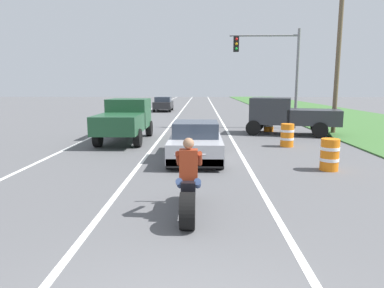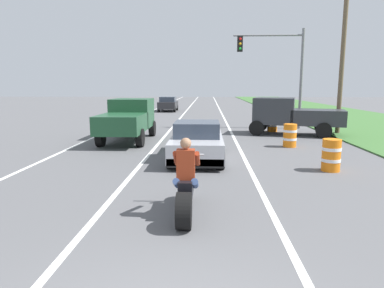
{
  "view_description": "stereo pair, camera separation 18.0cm",
  "coord_description": "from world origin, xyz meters",
  "px_view_note": "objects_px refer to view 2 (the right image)",
  "views": [
    {
      "loc": [
        0.26,
        -2.73,
        2.63
      ],
      "look_at": [
        0.01,
        6.87,
        1.0
      ],
      "focal_mm": 32.33,
      "sensor_mm": 36.0,
      "label": 1
    },
    {
      "loc": [
        0.44,
        -2.73,
        2.63
      ],
      "look_at": [
        0.01,
        6.87,
        1.0
      ],
      "focal_mm": 32.33,
      "sensor_mm": 36.0,
      "label": 2
    }
  ],
  "objects_px": {
    "motorcycle_with_rider": "(186,188)",
    "pickup_truck_right_shoulder_dark_grey": "(292,114)",
    "pickup_truck_left_lane_dark_green": "(128,118)",
    "construction_barrel_nearest": "(331,155)",
    "traffic_light_mast_near": "(281,63)",
    "construction_barrel_far": "(272,123)",
    "distant_car_far_ahead": "(168,104)",
    "sports_car_silver": "(197,142)",
    "construction_barrel_mid": "(290,135)"
  },
  "relations": [
    {
      "from": "construction_barrel_nearest",
      "to": "pickup_truck_right_shoulder_dark_grey",
      "type": "bearing_deg",
      "value": 85.22
    },
    {
      "from": "sports_car_silver",
      "to": "motorcycle_with_rider",
      "type": "bearing_deg",
      "value": -90.55
    },
    {
      "from": "pickup_truck_right_shoulder_dark_grey",
      "to": "traffic_light_mast_near",
      "type": "relative_size",
      "value": 0.86
    },
    {
      "from": "pickup_truck_right_shoulder_dark_grey",
      "to": "construction_barrel_mid",
      "type": "xyz_separation_m",
      "value": [
        -0.95,
        -3.85,
        -0.6
      ]
    },
    {
      "from": "traffic_light_mast_near",
      "to": "distant_car_far_ahead",
      "type": "relative_size",
      "value": 1.5
    },
    {
      "from": "pickup_truck_right_shoulder_dark_grey",
      "to": "distant_car_far_ahead",
      "type": "distance_m",
      "value": 19.12
    },
    {
      "from": "sports_car_silver",
      "to": "construction_barrel_mid",
      "type": "xyz_separation_m",
      "value": [
        3.94,
        2.66,
        -0.13
      ]
    },
    {
      "from": "sports_car_silver",
      "to": "construction_barrel_mid",
      "type": "height_order",
      "value": "sports_car_silver"
    },
    {
      "from": "pickup_truck_left_lane_dark_green",
      "to": "distant_car_far_ahead",
      "type": "bearing_deg",
      "value": 90.92
    },
    {
      "from": "construction_barrel_far",
      "to": "distant_car_far_ahead",
      "type": "height_order",
      "value": "distant_car_far_ahead"
    },
    {
      "from": "pickup_truck_left_lane_dark_green",
      "to": "distant_car_far_ahead",
      "type": "distance_m",
      "value": 19.6
    },
    {
      "from": "pickup_truck_left_lane_dark_green",
      "to": "construction_barrel_nearest",
      "type": "relative_size",
      "value": 4.8
    },
    {
      "from": "motorcycle_with_rider",
      "to": "distant_car_far_ahead",
      "type": "distance_m",
      "value": 29.44
    },
    {
      "from": "sports_car_silver",
      "to": "pickup_truck_left_lane_dark_green",
      "type": "height_order",
      "value": "pickup_truck_left_lane_dark_green"
    },
    {
      "from": "construction_barrel_nearest",
      "to": "traffic_light_mast_near",
      "type": "bearing_deg",
      "value": 87.09
    },
    {
      "from": "pickup_truck_left_lane_dark_green",
      "to": "pickup_truck_right_shoulder_dark_grey",
      "type": "relative_size",
      "value": 0.93
    },
    {
      "from": "pickup_truck_left_lane_dark_green",
      "to": "construction_barrel_nearest",
      "type": "xyz_separation_m",
      "value": [
        7.62,
        -5.59,
        -0.6
      ]
    },
    {
      "from": "pickup_truck_right_shoulder_dark_grey",
      "to": "construction_barrel_nearest",
      "type": "bearing_deg",
      "value": -94.78
    },
    {
      "from": "construction_barrel_far",
      "to": "distant_car_far_ahead",
      "type": "distance_m",
      "value": 17.65
    },
    {
      "from": "sports_car_silver",
      "to": "construction_barrel_far",
      "type": "distance_m",
      "value": 8.8
    },
    {
      "from": "sports_car_silver",
      "to": "construction_barrel_far",
      "type": "xyz_separation_m",
      "value": [
        4.12,
        7.77,
        -0.13
      ]
    },
    {
      "from": "pickup_truck_left_lane_dark_green",
      "to": "distant_car_far_ahead",
      "type": "height_order",
      "value": "pickup_truck_left_lane_dark_green"
    },
    {
      "from": "pickup_truck_left_lane_dark_green",
      "to": "motorcycle_with_rider",
      "type": "bearing_deg",
      "value": -70.75
    },
    {
      "from": "traffic_light_mast_near",
      "to": "construction_barrel_mid",
      "type": "bearing_deg",
      "value": -97.1
    },
    {
      "from": "pickup_truck_left_lane_dark_green",
      "to": "construction_barrel_nearest",
      "type": "distance_m",
      "value": 9.47
    },
    {
      "from": "construction_barrel_far",
      "to": "distant_car_far_ahead",
      "type": "relative_size",
      "value": 0.25
    },
    {
      "from": "motorcycle_with_rider",
      "to": "traffic_light_mast_near",
      "type": "xyz_separation_m",
      "value": [
        4.82,
        14.96,
        3.38
      ]
    },
    {
      "from": "pickup_truck_left_lane_dark_green",
      "to": "traffic_light_mast_near",
      "type": "distance_m",
      "value": 10.18
    },
    {
      "from": "construction_barrel_nearest",
      "to": "construction_barrel_far",
      "type": "relative_size",
      "value": 1.0
    },
    {
      "from": "sports_car_silver",
      "to": "pickup_truck_left_lane_dark_green",
      "type": "relative_size",
      "value": 0.9
    },
    {
      "from": "traffic_light_mast_near",
      "to": "pickup_truck_left_lane_dark_green",
      "type": "bearing_deg",
      "value": -146.82
    },
    {
      "from": "sports_car_silver",
      "to": "construction_barrel_nearest",
      "type": "distance_m",
      "value": 4.51
    },
    {
      "from": "motorcycle_with_rider",
      "to": "sports_car_silver",
      "type": "bearing_deg",
      "value": 89.45
    },
    {
      "from": "motorcycle_with_rider",
      "to": "pickup_truck_right_shoulder_dark_grey",
      "type": "distance_m",
      "value": 13.12
    },
    {
      "from": "sports_car_silver",
      "to": "pickup_truck_right_shoulder_dark_grey",
      "type": "xyz_separation_m",
      "value": [
        4.89,
        6.51,
        0.48
      ]
    },
    {
      "from": "sports_car_silver",
      "to": "pickup_truck_right_shoulder_dark_grey",
      "type": "bearing_deg",
      "value": 53.07
    },
    {
      "from": "construction_barrel_far",
      "to": "distant_car_far_ahead",
      "type": "xyz_separation_m",
      "value": [
        -7.85,
        15.8,
        0.27
      ]
    },
    {
      "from": "pickup_truck_right_shoulder_dark_grey",
      "to": "construction_barrel_mid",
      "type": "bearing_deg",
      "value": -103.92
    },
    {
      "from": "pickup_truck_left_lane_dark_green",
      "to": "traffic_light_mast_near",
      "type": "relative_size",
      "value": 0.8
    },
    {
      "from": "pickup_truck_right_shoulder_dark_grey",
      "to": "pickup_truck_left_lane_dark_green",
      "type": "bearing_deg",
      "value": -163.04
    },
    {
      "from": "sports_car_silver",
      "to": "construction_barrel_nearest",
      "type": "bearing_deg",
      "value": -21.03
    },
    {
      "from": "pickup_truck_right_shoulder_dark_grey",
      "to": "construction_barrel_nearest",
      "type": "relative_size",
      "value": 5.14
    },
    {
      "from": "motorcycle_with_rider",
      "to": "pickup_truck_right_shoulder_dark_grey",
      "type": "height_order",
      "value": "pickup_truck_right_shoulder_dark_grey"
    },
    {
      "from": "construction_barrel_nearest",
      "to": "distant_car_far_ahead",
      "type": "bearing_deg",
      "value": 107.48
    },
    {
      "from": "motorcycle_with_rider",
      "to": "pickup_truck_left_lane_dark_green",
      "type": "relative_size",
      "value": 0.46
    },
    {
      "from": "motorcycle_with_rider",
      "to": "construction_barrel_nearest",
      "type": "relative_size",
      "value": 2.21
    },
    {
      "from": "construction_barrel_mid",
      "to": "construction_barrel_far",
      "type": "height_order",
      "value": "same"
    },
    {
      "from": "pickup_truck_left_lane_dark_green",
      "to": "construction_barrel_mid",
      "type": "distance_m",
      "value": 7.49
    },
    {
      "from": "motorcycle_with_rider",
      "to": "pickup_truck_right_shoulder_dark_grey",
      "type": "relative_size",
      "value": 0.43
    },
    {
      "from": "construction_barrel_nearest",
      "to": "sports_car_silver",
      "type": "bearing_deg",
      "value": 158.97
    }
  ]
}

